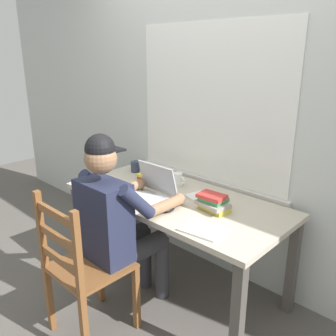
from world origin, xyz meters
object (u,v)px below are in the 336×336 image
object	(u,v)px
wooden_chair	(83,269)
book_stack_main	(213,203)
desk	(175,208)
coffee_mug_white	(178,180)
coffee_mug_dark	(135,167)
laptop	(149,191)
book_stack_side	(149,177)
computer_mouse	(169,209)
seated_person	(118,219)
landscape_photo_print	(217,198)

from	to	relation	value
wooden_chair	book_stack_main	bearing A→B (deg)	61.96
desk	coffee_mug_white	distance (m)	0.26
coffee_mug_dark	laptop	bearing A→B (deg)	-32.48
coffee_mug_white	book_stack_side	xyz separation A→B (m)	(-0.26, -0.05, -0.03)
wooden_chair	book_stack_main	size ratio (longest dim) A/B	4.34
coffee_mug_white	coffee_mug_dark	size ratio (longest dim) A/B	1.01
wooden_chair	laptop	xyz separation A→B (m)	(-0.04, 0.59, 0.31)
laptop	book_stack_side	bearing A→B (deg)	136.40
desk	coffee_mug_dark	size ratio (longest dim) A/B	14.22
computer_mouse	book_stack_main	xyz separation A→B (m)	(0.19, 0.21, 0.04)
seated_person	computer_mouse	xyz separation A→B (m)	(0.20, 0.25, 0.05)
wooden_chair	coffee_mug_white	xyz separation A→B (m)	(-0.06, 0.90, 0.31)
computer_mouse	landscape_photo_print	bearing A→B (deg)	77.43
seated_person	coffee_mug_white	bearing A→B (deg)	95.74
wooden_chair	book_stack_side	xyz separation A→B (m)	(-0.32, 0.85, 0.28)
coffee_mug_dark	wooden_chair	bearing A→B (deg)	-59.12
desk	book_stack_side	world-z (taller)	book_stack_side
coffee_mug_white	book_stack_main	bearing A→B (deg)	-20.23
landscape_photo_print	coffee_mug_white	bearing A→B (deg)	-175.50
seated_person	coffee_mug_white	distance (m)	0.63
desk	book_stack_main	size ratio (longest dim) A/B	7.34
seated_person	computer_mouse	distance (m)	0.32
desk	seated_person	xyz separation A→B (m)	(-0.07, -0.45, 0.05)
coffee_mug_dark	seated_person	bearing A→B (deg)	-49.08
laptop	coffee_mug_white	distance (m)	0.32
computer_mouse	book_stack_side	world-z (taller)	book_stack_side
laptop	coffee_mug_white	size ratio (longest dim) A/B	2.93
seated_person	landscape_photo_print	bearing A→B (deg)	65.76
wooden_chair	desk	bearing A→B (deg)	84.34
landscape_photo_print	laptop	bearing A→B (deg)	-133.24
seated_person	book_stack_main	size ratio (longest dim) A/B	5.75
wooden_chair	book_stack_main	world-z (taller)	wooden_chair
book_stack_main	landscape_photo_print	bearing A→B (deg)	119.62
desk	book_stack_side	distance (m)	0.43
book_stack_main	landscape_photo_print	size ratio (longest dim) A/B	1.67
laptop	computer_mouse	xyz separation A→B (m)	(0.24, -0.06, -0.04)
wooden_chair	coffee_mug_white	bearing A→B (deg)	93.97
wooden_chair	coffee_mug_dark	bearing A→B (deg)	120.88
seated_person	book_stack_main	distance (m)	0.61
wooden_chair	landscape_photo_print	xyz separation A→B (m)	(0.29, 0.92, 0.26)
book_stack_side	coffee_mug_white	bearing A→B (deg)	11.29
laptop	book_stack_side	world-z (taller)	laptop
laptop	book_stack_main	bearing A→B (deg)	18.64
wooden_chair	coffee_mug_dark	xyz separation A→B (m)	(-0.54, 0.91, 0.30)
computer_mouse	book_stack_main	bearing A→B (deg)	47.55
book_stack_main	book_stack_side	distance (m)	0.72
seated_person	wooden_chair	xyz separation A→B (m)	(-0.00, -0.28, -0.22)
laptop	book_stack_side	distance (m)	0.38
seated_person	laptop	world-z (taller)	seated_person
wooden_chair	landscape_photo_print	size ratio (longest dim) A/B	7.23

